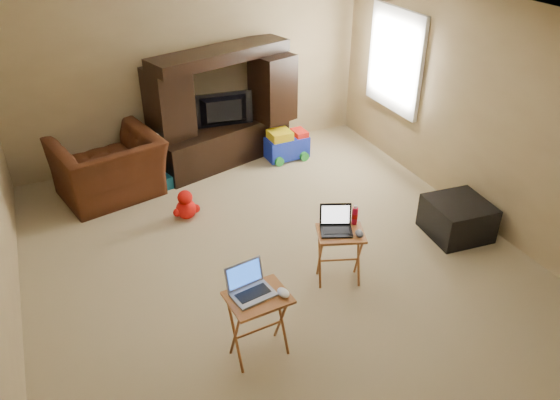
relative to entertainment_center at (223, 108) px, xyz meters
name	(u,v)px	position (x,y,z in m)	size (l,w,h in m)	color
floor	(272,255)	(-0.29, -2.32, -0.80)	(5.50, 5.50, 0.00)	tan
ceiling	(270,15)	(-0.29, -2.32, 1.70)	(5.50, 5.50, 0.00)	silver
wall_back	(191,69)	(-0.29, 0.43, 0.45)	(5.00, 5.00, 0.00)	tan
wall_front	(466,344)	(-0.29, -5.07, 0.45)	(5.00, 5.00, 0.00)	tan
wall_right	(476,110)	(2.21, -2.32, 0.45)	(5.50, 5.50, 0.00)	tan
window_pane	(396,60)	(2.19, -0.77, 0.60)	(1.20, 1.20, 0.00)	white
window_frame	(395,60)	(2.17, -0.77, 0.60)	(0.06, 1.14, 1.34)	white
entertainment_center	(223,108)	(0.00, 0.00, 0.00)	(1.96, 0.49, 1.61)	black
television	(224,111)	(0.00, -0.04, -0.03)	(0.81, 0.11, 0.47)	black
recliner	(109,168)	(-1.63, -0.33, -0.41)	(1.20, 1.05, 0.78)	#43200E
child_rocker	(163,163)	(-0.95, -0.27, -0.51)	(0.44, 0.50, 0.59)	#186887
plush_toy	(186,204)	(-0.92, -1.22, -0.62)	(0.33, 0.28, 0.37)	red
push_toy	(287,144)	(0.83, -0.27, -0.58)	(0.61, 0.43, 0.46)	#162AB5
ottoman	(457,218)	(1.77, -2.79, -0.60)	(0.64, 0.64, 0.41)	black
tray_table_left	(259,326)	(-0.95, -3.56, -0.49)	(0.49, 0.39, 0.63)	#AD5F2A
tray_table_right	(339,257)	(0.14, -2.97, -0.51)	(0.45, 0.36, 0.58)	#A16027
laptop_left	(253,283)	(-0.98, -3.53, -0.05)	(0.33, 0.27, 0.24)	#AEAEB3
laptop_right	(337,222)	(0.10, -2.95, -0.10)	(0.30, 0.25, 0.24)	black
mouse_left	(283,293)	(-0.76, -3.63, -0.14)	(0.08, 0.13, 0.05)	white
mouse_right	(359,234)	(0.27, -3.09, -0.20)	(0.07, 0.12, 0.05)	#3C3D41
water_bottle	(355,216)	(0.34, -2.89, -0.13)	(0.06, 0.06, 0.18)	red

